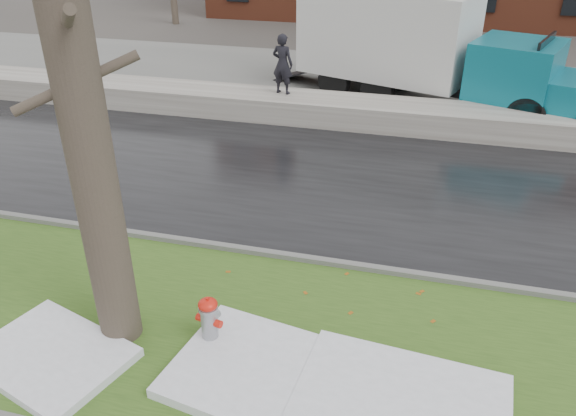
% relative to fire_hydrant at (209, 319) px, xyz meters
% --- Properties ---
extents(ground, '(120.00, 120.00, 0.00)m').
position_rel_fire_hydrant_xyz_m(ground, '(0.63, 1.57, -0.51)').
color(ground, '#47423D').
rests_on(ground, ground).
extents(verge, '(60.00, 4.50, 0.04)m').
position_rel_fire_hydrant_xyz_m(verge, '(0.63, 0.32, -0.49)').
color(verge, '#304D19').
rests_on(verge, ground).
extents(road, '(60.00, 7.00, 0.03)m').
position_rel_fire_hydrant_xyz_m(road, '(0.63, 6.07, -0.50)').
color(road, black).
rests_on(road, ground).
extents(parking_lot, '(60.00, 9.00, 0.03)m').
position_rel_fire_hydrant_xyz_m(parking_lot, '(0.63, 14.57, -0.50)').
color(parking_lot, slate).
rests_on(parking_lot, ground).
extents(curb, '(60.00, 0.15, 0.14)m').
position_rel_fire_hydrant_xyz_m(curb, '(0.63, 2.57, -0.44)').
color(curb, slate).
rests_on(curb, ground).
extents(snowbank, '(60.00, 1.60, 0.75)m').
position_rel_fire_hydrant_xyz_m(snowbank, '(0.63, 10.27, -0.14)').
color(snowbank, '#AEA99F').
rests_on(snowbank, ground).
extents(fire_hydrant, '(0.44, 0.40, 0.89)m').
position_rel_fire_hydrant_xyz_m(fire_hydrant, '(0.00, 0.00, 0.00)').
color(fire_hydrant, '#93949A').
rests_on(fire_hydrant, verge).
extents(tree, '(1.41, 1.61, 7.80)m').
position_rel_fire_hydrant_xyz_m(tree, '(-1.46, -0.11, 3.46)').
color(tree, brown).
rests_on(tree, verge).
extents(box_truck, '(10.60, 5.27, 3.55)m').
position_rel_fire_hydrant_xyz_m(box_truck, '(2.22, 12.92, 1.36)').
color(box_truck, black).
rests_on(box_truck, ground).
extents(worker, '(0.74, 0.56, 1.82)m').
position_rel_fire_hydrant_xyz_m(worker, '(-1.67, 10.42, 1.15)').
color(worker, black).
rests_on(worker, snowbank).
extents(snow_patch_near, '(2.90, 2.41, 0.16)m').
position_rel_fire_hydrant_xyz_m(snow_patch_near, '(1.00, -0.47, -0.39)').
color(snow_patch_near, white).
rests_on(snow_patch_near, verge).
extents(snow_patch_far, '(2.58, 2.19, 0.14)m').
position_rel_fire_hydrant_xyz_m(snow_patch_far, '(-2.17, -0.93, -0.40)').
color(snow_patch_far, white).
rests_on(snow_patch_far, verge).
extents(snow_patch_side, '(2.95, 2.05, 0.18)m').
position_rel_fire_hydrant_xyz_m(snow_patch_side, '(2.93, -0.49, -0.38)').
color(snow_patch_side, white).
rests_on(snow_patch_side, verge).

